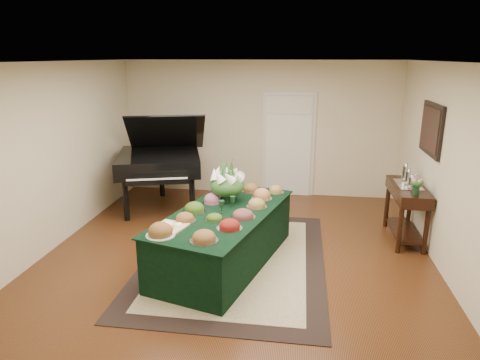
# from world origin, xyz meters

# --- Properties ---
(ground) EXTENTS (6.00, 6.00, 0.00)m
(ground) POSITION_xyz_m (0.00, 0.00, 0.00)
(ground) COLOR black
(ground) RESTS_ON ground
(area_rug) EXTENTS (2.50, 3.49, 0.01)m
(area_rug) POSITION_xyz_m (-0.02, -0.13, 0.01)
(area_rug) COLOR black
(area_rug) RESTS_ON ground
(kitchen_doorway) EXTENTS (1.05, 0.07, 2.10)m
(kitchen_doorway) POSITION_xyz_m (0.60, 2.97, 1.02)
(kitchen_doorway) COLOR silver
(kitchen_doorway) RESTS_ON ground
(buffet_table) EXTENTS (1.78, 2.69, 0.76)m
(buffet_table) POSITION_xyz_m (-0.14, -0.23, 0.38)
(buffet_table) COLOR black
(buffet_table) RESTS_ON ground
(food_platters) EXTENTS (1.52, 2.28, 0.15)m
(food_platters) POSITION_xyz_m (-0.15, -0.21, 0.81)
(food_platters) COLOR silver
(food_platters) RESTS_ON buffet_table
(cutting_board) EXTENTS (0.45, 0.45, 0.10)m
(cutting_board) POSITION_xyz_m (-0.69, -0.87, 0.79)
(cutting_board) COLOR tan
(cutting_board) RESTS_ON buffet_table
(green_goblets) EXTENTS (0.19, 0.28, 0.18)m
(green_goblets) POSITION_xyz_m (-0.10, -0.20, 0.85)
(green_goblets) COLOR #13311B
(green_goblets) RESTS_ON buffet_table
(floral_centerpiece) EXTENTS (0.51, 0.51, 0.51)m
(floral_centerpiece) POSITION_xyz_m (-0.17, 0.19, 1.06)
(floral_centerpiece) COLOR #13311B
(floral_centerpiece) RESTS_ON buffet_table
(grand_piano) EXTENTS (1.86, 2.06, 1.80)m
(grand_piano) POSITION_xyz_m (-1.73, 1.83, 0.90)
(grand_piano) COLOR black
(grand_piano) RESTS_ON ground
(wicker_basket) EXTENTS (0.42, 0.42, 0.26)m
(wicker_basket) POSITION_xyz_m (-0.87, 1.16, 0.13)
(wicker_basket) COLOR #AD7C46
(wicker_basket) RESTS_ON ground
(mahogany_sideboard) EXTENTS (0.45, 1.20, 0.88)m
(mahogany_sideboard) POSITION_xyz_m (2.50, 0.94, 0.68)
(mahogany_sideboard) COLOR black
(mahogany_sideboard) RESTS_ON ground
(tea_service) EXTENTS (0.34, 0.74, 0.30)m
(tea_service) POSITION_xyz_m (2.50, 0.95, 0.99)
(tea_service) COLOR silver
(tea_service) RESTS_ON mahogany_sideboard
(pink_bouquet) EXTENTS (0.20, 0.20, 0.25)m
(pink_bouquet) POSITION_xyz_m (2.50, 0.52, 1.04)
(pink_bouquet) COLOR #13311B
(pink_bouquet) RESTS_ON mahogany_sideboard
(wall_painting) EXTENTS (0.05, 0.95, 0.75)m
(wall_painting) POSITION_xyz_m (2.72, 0.94, 1.75)
(wall_painting) COLOR black
(wall_painting) RESTS_ON ground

